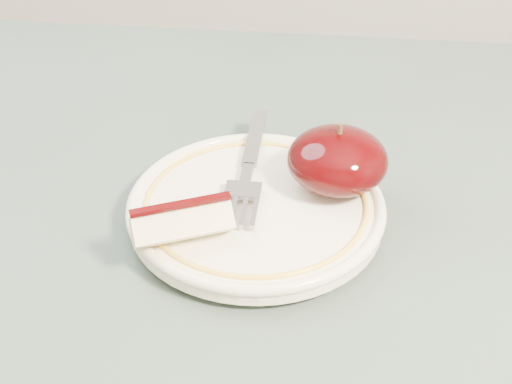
# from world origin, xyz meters

# --- Properties ---
(plate) EXTENTS (0.19, 0.19, 0.02)m
(plate) POSITION_xyz_m (-0.03, 0.10, 0.76)
(plate) COLOR #F6E8CE
(plate) RESTS_ON table
(apple_half) EXTENTS (0.08, 0.07, 0.06)m
(apple_half) POSITION_xyz_m (0.03, 0.13, 0.79)
(apple_half) COLOR black
(apple_half) RESTS_ON plate
(apple_wedge) EXTENTS (0.07, 0.06, 0.03)m
(apple_wedge) POSITION_xyz_m (-0.07, 0.05, 0.78)
(apple_wedge) COLOR beige
(apple_wedge) RESTS_ON plate
(fork) EXTENTS (0.03, 0.16, 0.00)m
(fork) POSITION_xyz_m (-0.04, 0.14, 0.77)
(fork) COLOR gray
(fork) RESTS_ON plate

